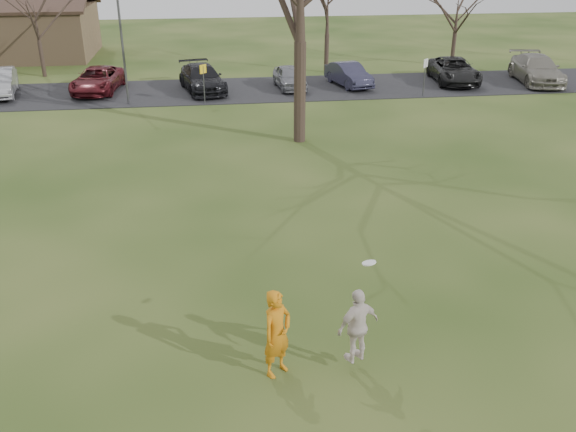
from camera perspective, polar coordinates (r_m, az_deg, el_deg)
The scene contains 14 objects.
ground at distance 13.29m, azimuth 2.39°, elevation -13.10°, with size 120.00×120.00×0.00m, color #1E380F.
parking_strip at distance 36.31m, azimuth -4.57°, elevation 11.61°, with size 62.00×6.50×0.04m, color black.
player_defender at distance 12.36m, azimuth -1.03°, elevation -10.86°, with size 0.69×0.46×1.90m, color #C67210.
car_2 at distance 37.14m, azimuth -17.29°, elevation 12.00°, with size 2.25×4.87×1.35m, color #54131A.
car_3 at distance 36.01m, azimuth -7.98°, elevation 12.56°, with size 2.03×4.98×1.45m, color black.
car_4 at distance 36.40m, azimuth 0.15°, elevation 12.79°, with size 1.51×3.76×1.28m, color gray.
car_5 at distance 37.19m, azimuth 5.67°, elevation 12.95°, with size 1.40×4.02×1.32m, color #2B2A40.
car_6 at distance 39.24m, azimuth 15.18°, elevation 12.94°, with size 2.38×5.16×1.43m, color black.
car_7 at distance 40.76m, azimuth 22.11°, elevation 12.53°, with size 2.21×5.44×1.58m, color gray.
catching_play at distance 12.46m, azimuth 6.52°, elevation -10.08°, with size 1.04×0.75×2.31m.
lamp_post at distance 33.35m, azimuth -15.32°, elevation 16.61°, with size 0.34×0.34×6.27m.
sign_yellow at distance 33.02m, azimuth -7.87°, elevation 12.70°, with size 0.35×0.35×2.08m.
sign_white at distance 35.12m, azimuth 12.63°, elevation 13.06°, with size 0.35×0.35×2.08m.
small_tree_row at distance 41.11m, azimuth 1.22°, elevation 18.67°, with size 55.00×5.90×8.50m.
Camera 1 is at (-1.95, -10.34, 8.12)m, focal length 38.24 mm.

